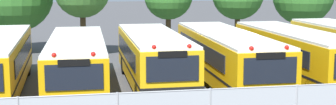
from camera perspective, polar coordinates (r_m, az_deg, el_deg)
The scene contains 5 objects.
ground_plane at distance 23.87m, azimuth 6.63°, elevation -3.61°, with size 160.00×160.00×0.00m, color #424244.
school_bus_1 at distance 22.57m, azimuth -10.54°, elevation -0.99°, with size 2.71×10.71×2.51m.
school_bus_2 at distance 23.03m, azimuth -1.75°, elevation -0.52°, with size 2.56×9.99×2.61m.
school_bus_3 at distance 23.50m, azimuth 6.77°, elevation -0.37°, with size 2.67×11.44×2.62m.
school_bus_4 at distance 24.77m, azimuth 14.68°, elevation -0.11°, with size 2.75×10.77×2.64m.
Camera 1 is at (-6.96, -22.25, 5.11)m, focal length 52.40 mm.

